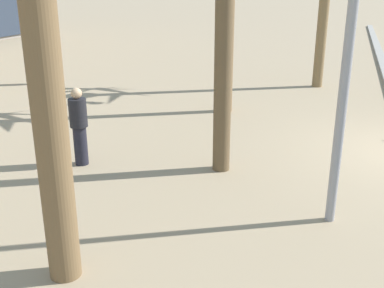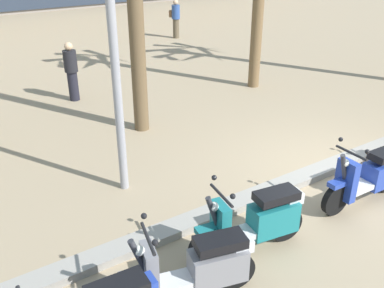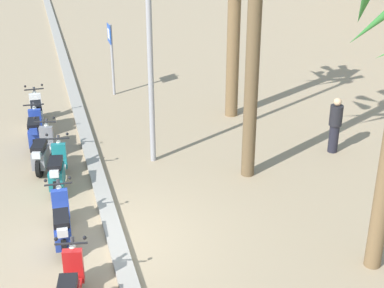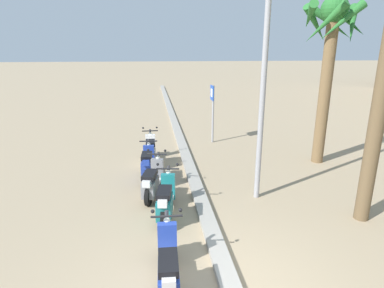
{
  "view_description": "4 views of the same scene",
  "coord_description": "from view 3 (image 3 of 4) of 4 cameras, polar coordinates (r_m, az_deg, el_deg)",
  "views": [
    {
      "loc": [
        -10.03,
        1.75,
        3.42
      ],
      "look_at": [
        -3.36,
        3.95,
        0.93
      ],
      "focal_mm": 43.31,
      "sensor_mm": 36.0,
      "label": 1
    },
    {
      "loc": [
        -6.01,
        -4.2,
        3.92
      ],
      "look_at": [
        -2.56,
        0.99,
        0.89
      ],
      "focal_mm": 40.06,
      "sensor_mm": 36.0,
      "label": 2
    },
    {
      "loc": [
        9.68,
        -0.99,
        6.62
      ],
      "look_at": [
        -1.5,
        2.21,
        1.27
      ],
      "focal_mm": 53.56,
      "sensor_mm": 36.0,
      "label": 3
    },
    {
      "loc": [
        4.1,
        -0.99,
        3.83
      ],
      "look_at": [
        -4.08,
        0.05,
        1.37
      ],
      "focal_mm": 29.95,
      "sensor_mm": 36.0,
      "label": 4
    }
  ],
  "objects": [
    {
      "name": "ground_plane",
      "position": [
        11.77,
        -8.47,
        -9.85
      ],
      "size": [
        200.0,
        200.0,
        0.0
      ],
      "primitive_type": "plane",
      "color": "#9E896B"
    },
    {
      "name": "curb_strip",
      "position": [
        11.75,
        -7.57,
        -9.49
      ],
      "size": [
        60.0,
        0.36,
        0.12
      ],
      "primitive_type": "cube",
      "color": "gray",
      "rests_on": "ground"
    },
    {
      "name": "scooter_white_mid_front",
      "position": [
        17.3,
        -15.19,
        2.96
      ],
      "size": [
        1.73,
        0.56,
        1.17
      ],
      "color": "black",
      "rests_on": "ground"
    },
    {
      "name": "scooter_blue_mid_rear",
      "position": [
        16.06,
        -15.34,
        1.23
      ],
      "size": [
        1.75,
        0.56,
        1.04
      ],
      "color": "black",
      "rests_on": "ground"
    },
    {
      "name": "scooter_grey_lead_nearest",
      "position": [
        14.86,
        -14.64,
        -0.74
      ],
      "size": [
        1.71,
        0.72,
        1.17
      ],
      "color": "black",
      "rests_on": "ground"
    },
    {
      "name": "scooter_teal_mid_centre",
      "position": [
        13.79,
        -13.23,
        -2.57
      ],
      "size": [
        1.74,
        0.62,
        1.17
      ],
      "color": "black",
      "rests_on": "ground"
    },
    {
      "name": "scooter_blue_gap_after_mid",
      "position": [
        11.74,
        -12.81,
        -7.75
      ],
      "size": [
        1.81,
        0.56,
        1.17
      ],
      "color": "black",
      "rests_on": "ground"
    },
    {
      "name": "crossing_sign",
      "position": [
        19.34,
        -8.04,
        9.11
      ],
      "size": [
        0.6,
        0.12,
        2.4
      ],
      "color": "#939399",
      "rests_on": "ground"
    },
    {
      "name": "pedestrian_window_shopping",
      "position": [
        15.55,
        14.06,
        1.93
      ],
      "size": [
        0.34,
        0.34,
        1.53
      ],
      "color": "black",
      "rests_on": "ground"
    }
  ]
}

